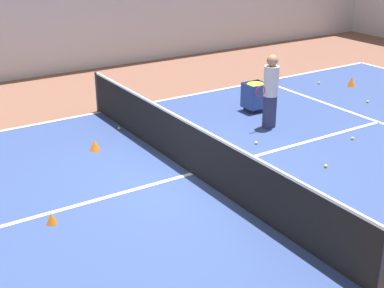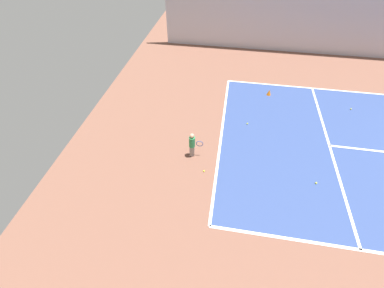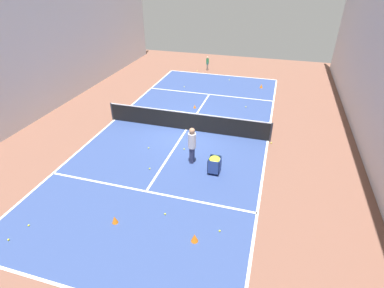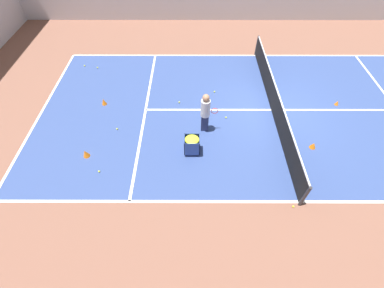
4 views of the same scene
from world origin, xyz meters
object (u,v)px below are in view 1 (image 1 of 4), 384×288
Objects in this scene: coach_at_net at (271,87)px; training_cone_0 at (51,218)px; tennis_net at (192,148)px; ball_cart at (255,91)px.

coach_at_net is 6.35m from training_cone_0.
tennis_net is at bearing 22.33° from coach_at_net.
coach_at_net is at bearing 111.89° from tennis_net.
training_cone_0 is (1.58, -6.07, -0.93)m from coach_at_net.
tennis_net is 43.00× the size of training_cone_0.
training_cone_0 is at bearing 15.05° from coach_at_net.
coach_at_net is 2.29× the size of ball_cart.
tennis_net is at bearing -55.82° from ball_cart.
coach_at_net is 1.39m from ball_cart.
ball_cart is (-2.42, 3.56, -0.00)m from tennis_net.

